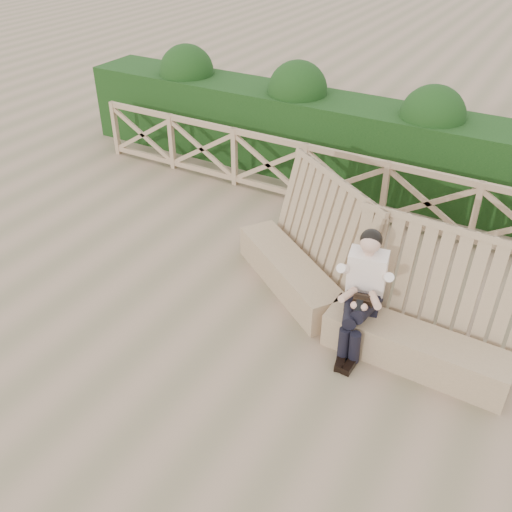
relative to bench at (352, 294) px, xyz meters
The scene contains 5 objects.
ground 1.58m from the bench, 143.72° to the right, with size 60.00×60.00×0.00m, color brown.
bench is the anchor object (origin of this frame).
woman 0.59m from the bench, 55.32° to the right, with size 0.51×0.98×1.53m.
guardrail 2.88m from the bench, 115.43° to the left, with size 10.10×0.09×1.10m.
hedge 4.01m from the bench, 108.01° to the left, with size 12.00×1.20×1.50m, color black.
Camera 1 is at (3.07, -4.67, 4.79)m, focal length 40.00 mm.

